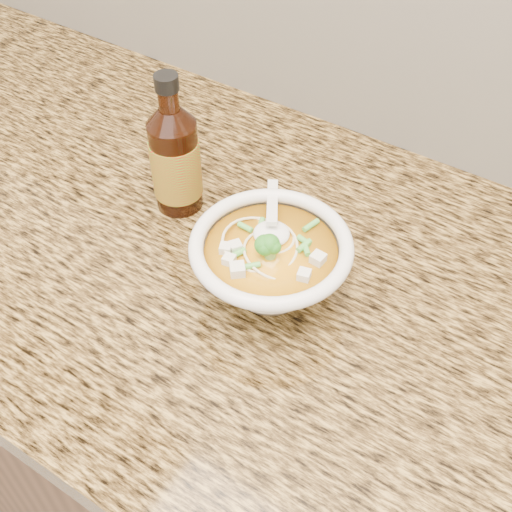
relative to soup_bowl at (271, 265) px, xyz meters
The scene contains 4 objects.
cabinet 0.52m from the soup_bowl, 26.17° to the left, with size 4.00×0.65×0.86m, color black.
counter_slab 0.10m from the soup_bowl, 26.17° to the left, with size 4.00×0.68×0.04m, color #A37D3C.
soup_bowl is the anchor object (origin of this frame).
hot_sauce_bottle 0.20m from the soup_bowl, 160.76° to the left, with size 0.07×0.07×0.20m.
Camera 1 is at (0.18, 1.22, 1.49)m, focal length 45.00 mm.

